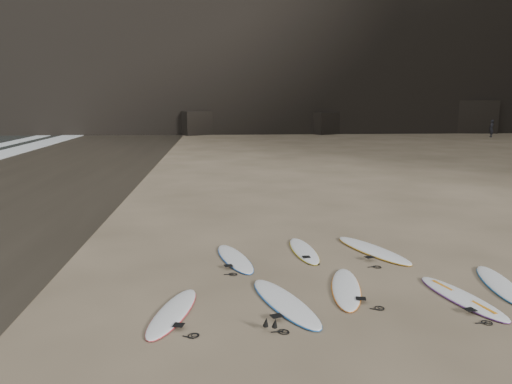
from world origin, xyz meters
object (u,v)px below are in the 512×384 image
surfboard_1 (285,302)px  surfboard_4 (500,284)px  surfboard_0 (173,312)px  surfboard_6 (304,250)px  surfboard_3 (462,297)px  person_a (491,129)px  surfboard_5 (235,258)px  surfboard_7 (373,250)px  surfboard_2 (346,288)px

surfboard_1 → surfboard_4: bearing=-11.8°
surfboard_0 → surfboard_6: (3.10, 3.60, 0.00)m
surfboard_6 → surfboard_3: bearing=-55.6°
surfboard_0 → person_a: size_ratio=1.33×
surfboard_5 → surfboard_7: size_ratio=0.86×
surfboard_6 → surfboard_7: surfboard_7 is taller
surfboard_2 → person_a: size_ratio=1.40×
surfboard_3 → surfboard_7: 3.32m
surfboard_3 → surfboard_4: (1.16, 0.62, -0.00)m
surfboard_4 → surfboard_7: surfboard_7 is taller
surfboard_2 → surfboard_6: (-0.45, 2.66, -0.00)m
surfboard_5 → person_a: 45.32m
person_a → surfboard_1: bearing=-27.6°
surfboard_6 → surfboard_4: bearing=-39.5°
surfboard_0 → surfboard_5: 3.33m
surfboard_2 → person_a: bearing=68.8°
surfboard_4 → surfboard_5: 6.06m
surfboard_1 → surfboard_5: bearing=88.7°
surfboard_1 → surfboard_5: surfboard_1 is taller
surfboard_2 → surfboard_4: (3.37, -0.04, -0.00)m
surfboard_3 → person_a: bearing=45.9°
surfboard_0 → surfboard_7: bearing=49.8°
surfboard_1 → surfboard_2: 1.53m
surfboard_1 → surfboard_2: size_ratio=1.10×
surfboard_3 → surfboard_6: size_ratio=1.06×
surfboard_4 → surfboard_5: same height
surfboard_7 → person_a: person_a is taller
surfboard_6 → person_a: bearing=50.9°
surfboard_1 → surfboard_7: 4.22m
surfboard_1 → surfboard_7: size_ratio=0.96×
surfboard_0 → surfboard_3: 5.75m
surfboard_1 → surfboard_2: (1.39, 0.65, -0.00)m
surfboard_6 → person_a: (25.07, 35.94, 0.82)m
surfboard_0 → surfboard_5: (1.26, 3.08, 0.00)m
surfboard_3 → surfboard_7: (-0.84, 3.21, 0.01)m
surfboard_7 → surfboard_4: bearing=-75.6°
surfboard_3 → surfboard_5: size_ratio=1.02×
surfboard_1 → person_a: bearing=37.4°
surfboard_5 → surfboard_3: bearing=-46.8°
surfboard_0 → surfboard_7: (4.91, 3.49, 0.01)m
surfboard_1 → person_a: (26.00, 39.25, 0.81)m
surfboard_2 → surfboard_5: same height
surfboard_1 → surfboard_3: surfboard_1 is taller
surfboard_1 → surfboard_3: (3.59, -0.02, -0.00)m
surfboard_3 → surfboard_7: surfboard_7 is taller
surfboard_0 → surfboard_4: (6.91, 0.90, 0.00)m
surfboard_2 → surfboard_5: size_ratio=1.00×
surfboard_1 → surfboard_4: size_ratio=1.11×
surfboard_7 → surfboard_5: bearing=163.1°
surfboard_0 → surfboard_7: 6.03m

